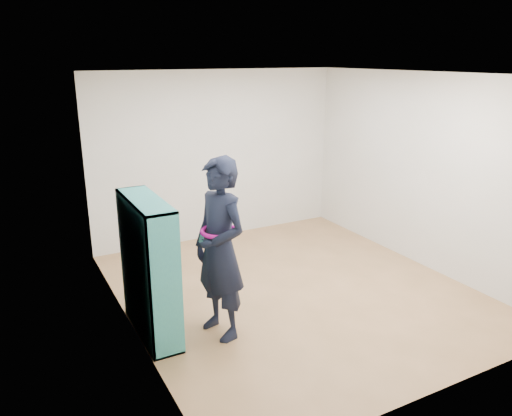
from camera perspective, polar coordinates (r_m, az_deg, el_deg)
floor at (r=6.31m, az=4.32°, el=-9.30°), size 4.50×4.50×0.00m
ceiling at (r=5.66m, az=4.93°, el=15.03°), size 4.50×4.50×0.00m
wall_left at (r=5.09m, az=-14.74°, el=-0.60°), size 0.02×4.50×2.60m
wall_right at (r=7.10m, az=18.37°, el=4.04°), size 0.02×4.50×2.60m
wall_back at (r=7.79m, az=-4.38°, el=5.95°), size 4.00×0.02×2.60m
wall_front at (r=4.23m, az=21.27°, el=-4.87°), size 4.00×0.02×2.60m
bookshelf at (r=5.21m, az=-12.37°, el=-6.91°), size 0.32×1.09×1.45m
person at (r=5.01m, az=-4.14°, el=-4.71°), size 0.59×0.77×1.88m
smartphone at (r=4.96m, az=-6.21°, el=-3.49°), size 0.04×0.09×0.12m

